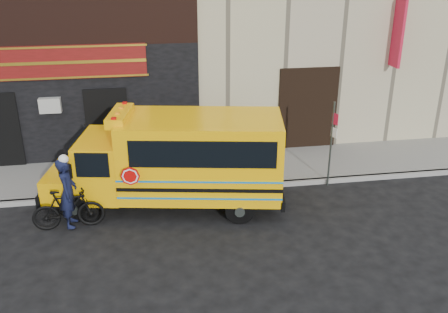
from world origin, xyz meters
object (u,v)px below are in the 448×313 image
at_px(sign_pole, 332,140).
at_px(cyclist, 68,194).
at_px(school_bus, 178,159).
at_px(bicycle, 68,209).

bearing_deg(sign_pole, cyclist, -170.54).
bearing_deg(school_bus, sign_pole, 6.66).
bearing_deg(sign_pole, bicycle, -170.05).
bearing_deg(school_bus, bicycle, -165.03).
relative_size(bicycle, cyclist, 0.97).
distance_m(school_bus, sign_pole, 4.85).
relative_size(school_bus, cyclist, 3.62).
relative_size(school_bus, bicycle, 3.75).
xyz_separation_m(sign_pole, bicycle, (-7.88, -1.38, -0.98)).
xyz_separation_m(bicycle, cyclist, (0.04, 0.08, 0.41)).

